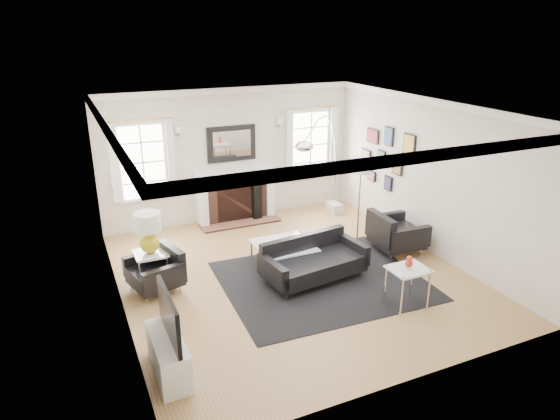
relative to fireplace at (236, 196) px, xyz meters
name	(u,v)px	position (x,y,z in m)	size (l,w,h in m)	color
floor	(292,275)	(0.00, -2.79, -0.54)	(6.00, 6.00, 0.00)	#996A40
back_wall	(231,155)	(0.00, 0.21, 0.86)	(5.50, 0.04, 2.80)	silver
front_wall	(411,278)	(0.00, -5.79, 0.86)	(5.50, 0.04, 2.80)	silver
left_wall	(114,223)	(-2.75, -2.79, 0.86)	(0.04, 6.00, 2.80)	silver
right_wall	(429,177)	(2.75, -2.79, 0.86)	(0.04, 6.00, 2.80)	silver
ceiling	(293,108)	(0.00, -2.79, 2.26)	(5.50, 6.00, 0.02)	white
crown_molding	(293,112)	(0.00, -2.79, 2.20)	(5.50, 6.00, 0.12)	white
fireplace	(236,196)	(0.00, 0.00, 0.00)	(1.70, 0.69, 1.11)	white
mantel_mirror	(232,144)	(0.00, 0.16, 1.11)	(1.05, 0.07, 0.75)	black
window_left	(142,162)	(-1.85, 0.16, 0.92)	(1.24, 0.15, 1.62)	white
window_right	(310,145)	(1.85, 0.16, 0.92)	(1.24, 0.15, 1.62)	white
gallery_wall	(386,154)	(2.72, -1.50, 0.99)	(0.04, 1.73, 1.29)	black
tv_unit	(168,350)	(-2.44, -4.49, -0.21)	(0.35, 1.00, 1.09)	white
area_rug	(322,281)	(0.37, -3.20, -0.54)	(3.20, 2.67, 0.01)	black
sofa	(312,261)	(0.26, -3.04, -0.23)	(1.82, 1.01, 0.57)	black
armchair_left	(158,271)	(-2.15, -2.35, -0.23)	(0.91, 0.97, 0.55)	black
armchair_right	(394,234)	(2.14, -2.72, -0.19)	(0.89, 0.98, 0.63)	black
coffee_table	(284,246)	(0.00, -2.47, -0.15)	(0.95, 0.95, 0.42)	silver
side_table_left	(151,259)	(-2.20, -2.15, -0.09)	(0.51, 0.51, 0.56)	silver
nesting_table	(408,276)	(1.13, -4.39, -0.04)	(0.57, 0.48, 0.62)	silver
gourd_lamp	(148,230)	(-2.20, -2.15, 0.41)	(0.42, 0.42, 0.67)	gold
orange_vase	(409,262)	(1.13, -4.39, 0.18)	(0.12, 0.12, 0.18)	#B02D16
arc_floor_lamp	(321,166)	(1.50, -1.01, 0.75)	(1.69, 1.56, 2.39)	white
stick_floor_lamp	(361,170)	(1.64, -2.24, 0.97)	(0.35, 0.35, 1.74)	#B18D3D
speaker_tower	(256,199)	(0.41, -0.15, -0.07)	(0.19, 0.19, 0.94)	black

